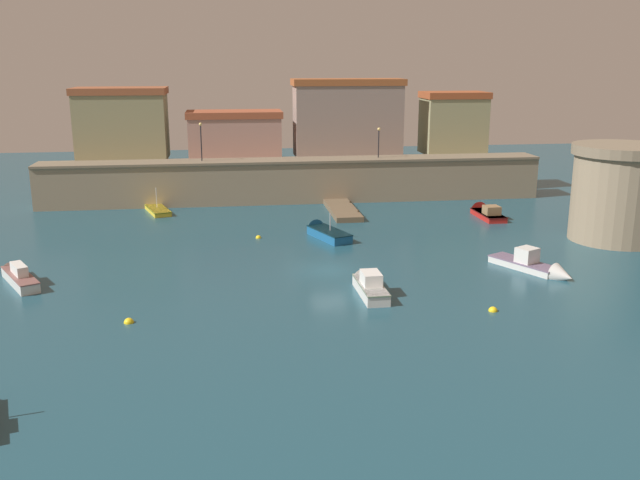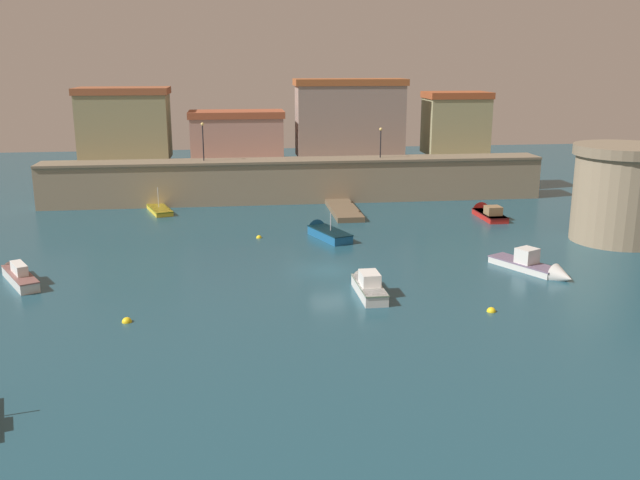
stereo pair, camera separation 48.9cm
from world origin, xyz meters
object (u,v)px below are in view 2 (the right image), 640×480
object	(u,v)px
moored_boat_6	(486,212)
quay_lamp_1	(381,137)
moored_boat_2	(367,284)
mooring_buoy_1	(127,322)
quay_lamp_0	(203,136)
moored_boat_3	(156,207)
moored_boat_4	(324,232)
moored_boat_5	(17,274)
fortress_tower	(621,193)
moored_boat_1	(537,267)
mooring_buoy_2	(491,312)
mooring_buoy_0	(259,238)

from	to	relation	value
moored_boat_6	quay_lamp_1	bearing A→B (deg)	40.15
moored_boat_2	moored_boat_6	world-z (taller)	moored_boat_2
quay_lamp_1	mooring_buoy_1	distance (m)	40.37
quay_lamp_0	quay_lamp_1	size ratio (longest dim) A/B	1.23
moored_boat_3	moored_boat_6	distance (m)	32.28
quay_lamp_0	moored_boat_4	distance (m)	19.52
quay_lamp_1	moored_boat_5	world-z (taller)	quay_lamp_1
fortress_tower	moored_boat_2	world-z (taller)	fortress_tower
moored_boat_5	moored_boat_6	size ratio (longest dim) A/B	1.06
quay_lamp_1	moored_boat_2	bearing A→B (deg)	-103.33
mooring_buoy_1	moored_boat_5	bearing A→B (deg)	133.82
quay_lamp_0	quay_lamp_1	world-z (taller)	quay_lamp_0
quay_lamp_0	moored_boat_1	world-z (taller)	quay_lamp_0
moored_boat_5	moored_boat_4	bearing A→B (deg)	-95.01
fortress_tower	quay_lamp_1	xyz separation A→B (m)	(-15.78, 19.58, 2.56)
fortress_tower	quay_lamp_0	world-z (taller)	quay_lamp_0
quay_lamp_1	moored_boat_6	distance (m)	14.05
moored_boat_5	mooring_buoy_1	size ratio (longest dim) A/B	11.37
fortress_tower	moored_boat_2	size ratio (longest dim) A/B	1.35
mooring_buoy_2	moored_boat_1	bearing A→B (deg)	50.06
moored_boat_5	mooring_buoy_1	bearing A→B (deg)	-164.56
moored_boat_1	moored_boat_3	bearing A→B (deg)	-159.23
moored_boat_2	moored_boat_3	xyz separation A→B (m)	(-16.04, 27.57, -0.27)
moored_boat_3	mooring_buoy_1	bearing A→B (deg)	165.36
moored_boat_6	mooring_buoy_2	bearing A→B (deg)	159.26
moored_boat_2	moored_boat_3	distance (m)	31.90
moored_boat_1	moored_boat_3	xyz separation A→B (m)	(-28.60, 25.02, -0.17)
quay_lamp_1	mooring_buoy_2	world-z (taller)	quay_lamp_1
moored_boat_6	mooring_buoy_1	bearing A→B (deg)	127.32
quay_lamp_1	moored_boat_1	world-z (taller)	quay_lamp_1
moored_boat_5	mooring_buoy_0	bearing A→B (deg)	-88.31
quay_lamp_1	mooring_buoy_0	size ratio (longest dim) A/B	6.78
quay_lamp_0	moored_boat_6	world-z (taller)	quay_lamp_0
moored_boat_5	moored_boat_2	bearing A→B (deg)	-131.04
fortress_tower	mooring_buoy_2	bearing A→B (deg)	-137.61
quay_lamp_0	mooring_buoy_1	xyz separation A→B (m)	(-3.31, -33.44, -6.97)
fortress_tower	mooring_buoy_2	world-z (taller)	fortress_tower
moored_boat_3	moored_boat_4	distance (m)	19.89
quay_lamp_1	moored_boat_2	distance (m)	31.27
quay_lamp_0	mooring_buoy_0	distance (m)	17.33
moored_boat_2	mooring_buoy_0	xyz separation A→B (m)	(-6.34, 14.78, -0.52)
moored_boat_4	mooring_buoy_1	xyz separation A→B (m)	(-13.70, -18.28, -0.40)
fortress_tower	mooring_buoy_2	distance (m)	22.31
fortress_tower	mooring_buoy_0	size ratio (longest dim) A/B	17.49
quay_lamp_1	mooring_buoy_2	bearing A→B (deg)	-90.72
quay_lamp_0	quay_lamp_1	distance (m)	18.34
fortress_tower	quay_lamp_1	bearing A→B (deg)	128.87
moored_boat_3	quay_lamp_0	bearing A→B (deg)	-81.81
mooring_buoy_2	moored_boat_4	bearing A→B (deg)	111.36
quay_lamp_0	moored_boat_5	size ratio (longest dim) A/B	0.60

